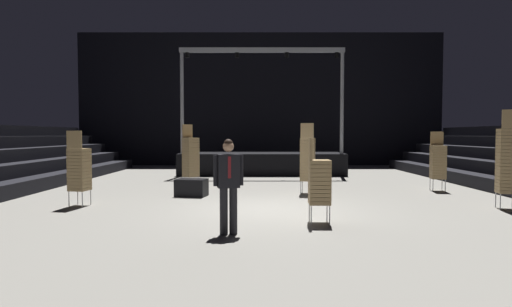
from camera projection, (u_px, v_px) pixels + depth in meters
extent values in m
cube|color=gray|center=(268.00, 211.00, 10.45)|extent=(22.00, 30.00, 0.10)
cube|color=black|center=(262.00, 99.00, 25.25)|extent=(22.00, 0.30, 8.00)
cube|color=black|center=(263.00, 163.00, 19.70)|extent=(7.65, 2.52, 1.00)
cylinder|color=#9EA0A8|center=(184.00, 102.00, 18.58)|extent=(0.16, 0.16, 4.62)
cylinder|color=#9EA0A8|center=(344.00, 102.00, 18.55)|extent=(0.16, 0.16, 4.62)
cube|color=#9EA0A8|center=(264.00, 50.00, 18.46)|extent=(7.35, 0.20, 0.20)
cylinder|color=black|center=(189.00, 55.00, 18.48)|extent=(0.18, 0.18, 0.22)
cylinder|color=black|center=(239.00, 55.00, 18.47)|extent=(0.18, 0.18, 0.22)
cylinder|color=black|center=(289.00, 55.00, 18.46)|extent=(0.18, 0.18, 0.22)
cylinder|color=black|center=(339.00, 55.00, 18.45)|extent=(0.18, 0.18, 0.22)
cylinder|color=black|center=(235.00, 211.00, 7.77)|extent=(0.15, 0.15, 0.88)
cylinder|color=black|center=(226.00, 211.00, 7.73)|extent=(0.15, 0.15, 0.88)
cube|color=silver|center=(231.00, 171.00, 7.66)|extent=(0.20, 0.14, 0.62)
cube|color=black|center=(230.00, 171.00, 7.72)|extent=(0.44, 0.32, 0.62)
cube|color=maroon|center=(231.00, 167.00, 7.60)|extent=(0.06, 0.02, 0.40)
cylinder|color=black|center=(243.00, 170.00, 7.77)|extent=(0.12, 0.12, 0.57)
cylinder|color=black|center=(218.00, 171.00, 7.66)|extent=(0.12, 0.12, 0.57)
sphere|color=tan|center=(230.00, 147.00, 7.70)|extent=(0.20, 0.20, 0.20)
sphere|color=black|center=(230.00, 143.00, 7.69)|extent=(0.17, 0.17, 0.17)
cylinder|color=#B2B5BA|center=(447.00, 186.00, 13.50)|extent=(0.02, 0.02, 0.40)
cylinder|color=#B2B5BA|center=(435.00, 186.00, 13.56)|extent=(0.02, 0.02, 0.40)
cylinder|color=#B2B5BA|center=(444.00, 184.00, 13.87)|extent=(0.02, 0.02, 0.40)
cylinder|color=#B2B5BA|center=(432.00, 184.00, 13.93)|extent=(0.02, 0.02, 0.40)
cube|color=#A38456|center=(440.00, 178.00, 13.70)|extent=(0.51, 0.51, 0.08)
cube|color=#A38456|center=(440.00, 175.00, 13.70)|extent=(0.51, 0.51, 0.08)
cube|color=#A38456|center=(440.00, 173.00, 13.70)|extent=(0.51, 0.51, 0.08)
cube|color=#A38456|center=(440.00, 170.00, 13.69)|extent=(0.51, 0.51, 0.08)
cube|color=#A38456|center=(440.00, 167.00, 13.69)|extent=(0.51, 0.51, 0.08)
cube|color=#A38456|center=(440.00, 165.00, 13.69)|extent=(0.51, 0.51, 0.08)
cube|color=#A38456|center=(440.00, 162.00, 13.68)|extent=(0.51, 0.51, 0.08)
cube|color=#A38456|center=(440.00, 160.00, 13.68)|extent=(0.51, 0.51, 0.08)
cube|color=#A38456|center=(440.00, 157.00, 13.67)|extent=(0.51, 0.51, 0.08)
cube|color=#A38456|center=(440.00, 155.00, 13.67)|extent=(0.51, 0.51, 0.08)
cube|color=#A38456|center=(440.00, 152.00, 13.67)|extent=(0.51, 0.51, 0.08)
cube|color=#A38456|center=(440.00, 149.00, 13.66)|extent=(0.51, 0.51, 0.08)
cube|color=#A38456|center=(440.00, 147.00, 13.66)|extent=(0.51, 0.51, 0.08)
cube|color=#A38456|center=(439.00, 138.00, 13.84)|extent=(0.41, 0.11, 0.46)
cylinder|color=#B2B5BA|center=(498.00, 200.00, 10.61)|extent=(0.02, 0.02, 0.40)
cylinder|color=#B2B5BA|center=(503.00, 202.00, 10.24)|extent=(0.02, 0.02, 0.40)
cube|color=#A38456|center=(509.00, 192.00, 10.36)|extent=(0.54, 0.54, 0.08)
cube|color=#A38456|center=(509.00, 188.00, 10.36)|extent=(0.54, 0.54, 0.08)
cube|color=#A38456|center=(509.00, 185.00, 10.36)|extent=(0.54, 0.54, 0.08)
cube|color=#A38456|center=(509.00, 181.00, 10.35)|extent=(0.54, 0.54, 0.08)
cube|color=#A38456|center=(510.00, 178.00, 10.35)|extent=(0.54, 0.54, 0.08)
cube|color=#A38456|center=(510.00, 175.00, 10.34)|extent=(0.54, 0.54, 0.08)
cube|color=#A38456|center=(510.00, 171.00, 10.34)|extent=(0.54, 0.54, 0.08)
cube|color=#A38456|center=(510.00, 168.00, 10.34)|extent=(0.54, 0.54, 0.08)
cube|color=#A38456|center=(510.00, 164.00, 10.33)|extent=(0.54, 0.54, 0.08)
cube|color=#A38456|center=(510.00, 161.00, 10.33)|extent=(0.54, 0.54, 0.08)
cube|color=#A38456|center=(510.00, 158.00, 10.32)|extent=(0.54, 0.54, 0.08)
cube|color=#A38456|center=(510.00, 154.00, 10.32)|extent=(0.54, 0.54, 0.08)
cube|color=#A38456|center=(510.00, 151.00, 10.32)|extent=(0.54, 0.54, 0.08)
cube|color=#A38456|center=(510.00, 147.00, 10.31)|extent=(0.54, 0.54, 0.08)
cube|color=#A38456|center=(510.00, 144.00, 10.31)|extent=(0.54, 0.54, 0.08)
cube|color=#A38456|center=(511.00, 141.00, 10.30)|extent=(0.54, 0.54, 0.08)
cube|color=#A38456|center=(511.00, 137.00, 10.30)|extent=(0.54, 0.54, 0.08)
cube|color=#A38456|center=(511.00, 134.00, 10.30)|extent=(0.54, 0.54, 0.08)
cube|color=#A38456|center=(511.00, 130.00, 10.29)|extent=(0.54, 0.54, 0.08)
cylinder|color=#B2B5BA|center=(80.00, 197.00, 11.11)|extent=(0.02, 0.02, 0.40)
cylinder|color=#B2B5BA|center=(93.00, 197.00, 11.04)|extent=(0.02, 0.02, 0.40)
cylinder|color=#B2B5BA|center=(71.00, 199.00, 10.73)|extent=(0.02, 0.02, 0.40)
cylinder|color=#B2B5BA|center=(84.00, 199.00, 10.67)|extent=(0.02, 0.02, 0.40)
cube|color=#A38456|center=(82.00, 189.00, 10.87)|extent=(0.51, 0.51, 0.08)
cube|color=#A38456|center=(82.00, 186.00, 10.87)|extent=(0.51, 0.51, 0.08)
cube|color=#A38456|center=(82.00, 182.00, 10.87)|extent=(0.51, 0.51, 0.08)
cube|color=#A38456|center=(82.00, 179.00, 10.86)|extent=(0.51, 0.51, 0.08)
cube|color=#A38456|center=(82.00, 176.00, 10.86)|extent=(0.51, 0.51, 0.08)
cube|color=#A38456|center=(82.00, 173.00, 10.86)|extent=(0.51, 0.51, 0.08)
cube|color=#A38456|center=(82.00, 170.00, 10.85)|extent=(0.51, 0.51, 0.08)
cube|color=#A38456|center=(81.00, 166.00, 10.85)|extent=(0.51, 0.51, 0.08)
cube|color=#A38456|center=(81.00, 163.00, 10.84)|extent=(0.51, 0.51, 0.08)
cube|color=#A38456|center=(81.00, 160.00, 10.84)|extent=(0.51, 0.51, 0.08)
cube|color=#A38456|center=(81.00, 157.00, 10.84)|extent=(0.51, 0.51, 0.08)
cube|color=#A38456|center=(81.00, 153.00, 10.83)|extent=(0.51, 0.51, 0.08)
cube|color=#A38456|center=(81.00, 150.00, 10.83)|extent=(0.51, 0.51, 0.08)
cube|color=#A38456|center=(76.00, 140.00, 10.62)|extent=(0.41, 0.12, 0.46)
cylinder|color=#B2B5BA|center=(200.00, 182.00, 14.50)|extent=(0.02, 0.02, 0.40)
cylinder|color=#B2B5BA|center=(191.00, 183.00, 14.24)|extent=(0.02, 0.02, 0.40)
cylinder|color=#B2B5BA|center=(194.00, 181.00, 14.78)|extent=(0.02, 0.02, 0.40)
cylinder|color=#B2B5BA|center=(185.00, 182.00, 14.52)|extent=(0.02, 0.02, 0.40)
cube|color=#A38456|center=(193.00, 175.00, 14.50)|extent=(0.62, 0.62, 0.08)
cube|color=#A38456|center=(193.00, 173.00, 14.50)|extent=(0.62, 0.62, 0.08)
cube|color=#A38456|center=(193.00, 171.00, 14.49)|extent=(0.62, 0.62, 0.08)
cube|color=#A38456|center=(193.00, 168.00, 14.49)|extent=(0.62, 0.62, 0.08)
cube|color=#A38456|center=(193.00, 166.00, 14.48)|extent=(0.62, 0.62, 0.08)
cube|color=#A38456|center=(193.00, 163.00, 14.48)|extent=(0.62, 0.62, 0.08)
cube|color=#A38456|center=(193.00, 161.00, 14.48)|extent=(0.62, 0.62, 0.08)
cube|color=#A38456|center=(193.00, 158.00, 14.47)|extent=(0.62, 0.62, 0.08)
cube|color=#A38456|center=(193.00, 156.00, 14.47)|extent=(0.62, 0.62, 0.08)
cube|color=#A38456|center=(193.00, 153.00, 14.47)|extent=(0.62, 0.62, 0.08)
cube|color=#A38456|center=(193.00, 151.00, 14.46)|extent=(0.62, 0.62, 0.08)
cube|color=#A38456|center=(192.00, 149.00, 14.46)|extent=(0.62, 0.62, 0.08)
cube|color=#A38456|center=(192.00, 146.00, 14.45)|extent=(0.62, 0.62, 0.08)
cube|color=#A38456|center=(192.00, 144.00, 14.45)|extent=(0.62, 0.62, 0.08)
cube|color=#A38456|center=(192.00, 141.00, 14.45)|extent=(0.62, 0.62, 0.08)
cube|color=#A38456|center=(192.00, 139.00, 14.44)|extent=(0.62, 0.62, 0.08)
cube|color=#A38456|center=(189.00, 131.00, 14.57)|extent=(0.33, 0.31, 0.46)
cylinder|color=#B2B5BA|center=(329.00, 212.00, 8.93)|extent=(0.02, 0.02, 0.40)
cylinder|color=#B2B5BA|center=(332.00, 215.00, 8.55)|extent=(0.02, 0.02, 0.40)
cylinder|color=#B2B5BA|center=(311.00, 212.00, 8.94)|extent=(0.02, 0.02, 0.40)
cylinder|color=#B2B5BA|center=(313.00, 215.00, 8.56)|extent=(0.02, 0.02, 0.40)
cube|color=#A38456|center=(321.00, 202.00, 8.74)|extent=(0.45, 0.45, 0.08)
cube|color=#A38456|center=(321.00, 198.00, 8.73)|extent=(0.45, 0.45, 0.08)
cube|color=#A38456|center=(321.00, 194.00, 8.73)|extent=(0.45, 0.45, 0.08)
cube|color=#A38456|center=(321.00, 190.00, 8.72)|extent=(0.45, 0.45, 0.08)
cube|color=#A38456|center=(321.00, 186.00, 8.72)|extent=(0.45, 0.45, 0.08)
cube|color=#A38456|center=(321.00, 182.00, 8.72)|extent=(0.45, 0.45, 0.08)
cube|color=#A38456|center=(321.00, 178.00, 8.71)|extent=(0.45, 0.45, 0.08)
cube|color=#A38456|center=(321.00, 174.00, 8.71)|extent=(0.45, 0.45, 0.08)
cube|color=#A38456|center=(321.00, 170.00, 8.71)|extent=(0.45, 0.45, 0.08)
cube|color=#A38456|center=(321.00, 166.00, 8.70)|extent=(0.45, 0.45, 0.08)
cube|color=#A38456|center=(321.00, 162.00, 8.70)|extent=(0.45, 0.45, 0.08)
cube|color=#A38456|center=(312.00, 149.00, 8.69)|extent=(0.06, 0.41, 0.46)
cylinder|color=#B2B5BA|center=(304.00, 186.00, 13.38)|extent=(0.02, 0.02, 0.40)
cylinder|color=#B2B5BA|center=(316.00, 187.00, 13.29)|extent=(0.02, 0.02, 0.40)
cylinder|color=#B2B5BA|center=(303.00, 188.00, 13.01)|extent=(0.02, 0.02, 0.40)
cylinder|color=#B2B5BA|center=(315.00, 188.00, 12.92)|extent=(0.02, 0.02, 0.40)
cube|color=#A38456|center=(309.00, 180.00, 13.14)|extent=(0.53, 0.53, 0.08)
cube|color=#A38456|center=(309.00, 177.00, 13.13)|extent=(0.53, 0.53, 0.08)
cube|color=#A38456|center=(309.00, 174.00, 13.13)|extent=(0.53, 0.53, 0.08)
cube|color=#A38456|center=(309.00, 172.00, 13.12)|extent=(0.53, 0.53, 0.08)
cube|color=#A38456|center=(309.00, 169.00, 13.12)|extent=(0.53, 0.53, 0.08)
cube|color=#A38456|center=(309.00, 166.00, 13.12)|extent=(0.53, 0.53, 0.08)
cube|color=#A38456|center=(309.00, 163.00, 13.11)|extent=(0.53, 0.53, 0.08)
cube|color=#A38456|center=(310.00, 161.00, 13.11)|extent=(0.53, 0.53, 0.08)
cube|color=#A38456|center=(310.00, 158.00, 13.10)|extent=(0.53, 0.53, 0.08)
cube|color=#A38456|center=(310.00, 155.00, 13.10)|extent=(0.53, 0.53, 0.08)
cube|color=#A38456|center=(310.00, 153.00, 13.10)|extent=(0.53, 0.53, 0.08)
cube|color=#A38456|center=(310.00, 150.00, 13.09)|extent=(0.53, 0.53, 0.08)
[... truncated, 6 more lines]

